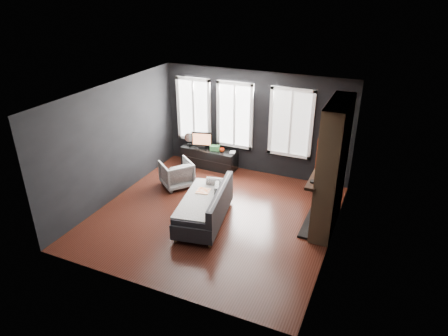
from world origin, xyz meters
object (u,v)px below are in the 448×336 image
at_px(armchair, 177,173).
at_px(monitor, 202,139).
at_px(sofa, 204,205).
at_px(book, 230,149).
at_px(media_console, 209,158).
at_px(mug, 222,149).
at_px(mantel_vase, 324,158).

distance_m(armchair, monitor, 1.40).
height_order(sofa, armchair, sofa).
height_order(armchair, book, book).
xyz_separation_m(armchair, monitor, (0.05, 1.33, 0.43)).
distance_m(media_console, mug, 0.52).
bearing_deg(mug, book, 9.90).
bearing_deg(book, mug, -170.10).
relative_size(media_console, book, 7.69).
bearing_deg(media_console, mantel_vase, -17.74).
relative_size(sofa, mug, 14.83).
xyz_separation_m(armchair, media_console, (0.25, 1.34, -0.10)).
bearing_deg(media_console, monitor, -174.45).
bearing_deg(mantel_vase, armchair, -177.55).
bearing_deg(armchair, sofa, 87.22).
xyz_separation_m(sofa, book, (-0.49, 2.53, 0.23)).
bearing_deg(sofa, mantel_vase, 21.29).
bearing_deg(armchair, mug, -167.88).
height_order(armchair, mug, armchair).
bearing_deg(media_console, book, 2.84).
relative_size(mug, mantel_vase, 0.60).
xyz_separation_m(armchair, mug, (0.65, 1.31, 0.23)).
height_order(mug, book, book).
distance_m(monitor, mantel_vase, 3.69).
relative_size(sofa, media_console, 1.22).
xyz_separation_m(sofa, monitor, (-1.30, 2.51, 0.39)).
relative_size(sofa, armchair, 2.59).
bearing_deg(armchair, book, -174.08).
height_order(mug, mantel_vase, mantel_vase).
relative_size(sofa, monitor, 3.26).
height_order(book, mantel_vase, mantel_vase).
relative_size(armchair, monitor, 1.26).
xyz_separation_m(book, mantel_vase, (2.64, -1.19, 0.70)).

